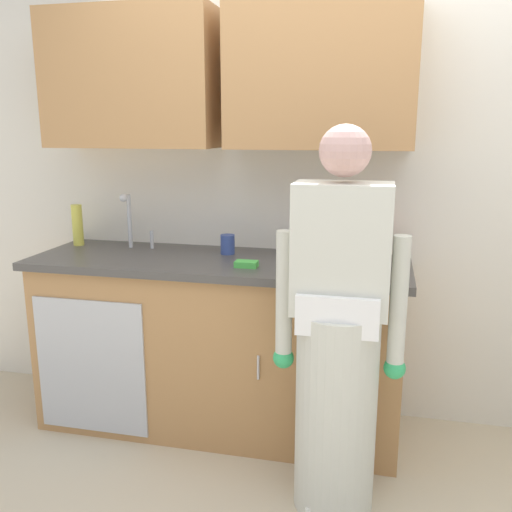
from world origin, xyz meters
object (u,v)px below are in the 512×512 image
Objects in this scene: bottle_water_tall at (383,235)px; sponge at (246,264)px; bottle_water_short at (322,240)px; cup_by_sink at (228,244)px; person_at_sink at (338,355)px; sink at (126,256)px; bottle_soap at (78,225)px.

bottle_water_tall is 0.72m from sponge.
bottle_water_short is 0.51m from cup_by_sink.
bottle_water_tall is 2.47× the size of cup_by_sink.
sponge is (0.17, -0.26, -0.04)m from cup_by_sink.
bottle_water_tall is at bearing 77.30° from person_at_sink.
bottle_water_tall is at bearing 6.19° from sink.
bottle_water_short is at bearing 175.07° from bottle_water_tall.
bottle_water_short reaches higher than sponge.
sink reaches higher than sponge.
bottle_soap is at bearing -178.38° from bottle_water_short.
cup_by_sink reaches higher than sponge.
person_at_sink is 6.88× the size of bottle_soap.
bottle_soap is at bearing 165.27° from sponge.
person_at_sink is at bearing -39.47° from sponge.
bottle_water_short is 1.61× the size of sponge.
sponge is at bearing -56.85° from cup_by_sink.
sponge is (-0.49, 0.40, 0.26)m from person_at_sink.
person_at_sink reaches higher than sink.
person_at_sink is 9.14× the size of bottle_water_short.
bottle_soap is 1.41m from bottle_water_short.
sink is 1.93× the size of bottle_water_tall.
bottle_soap is 0.91× the size of bottle_water_tall.
person_at_sink reaches higher than bottle_soap.
bottle_water_short is at bearing 1.62° from bottle_soap.
bottle_water_tall is at bearing 2.76° from cup_by_sink.
person_at_sink is 6.26× the size of bottle_water_tall.
bottle_water_tall is at bearing 0.44° from bottle_soap.
cup_by_sink is (0.90, -0.03, -0.07)m from bottle_soap.
bottle_water_short is at bearing 7.46° from cup_by_sink.
bottle_water_tall is (0.16, 0.69, 0.38)m from person_at_sink.
sink is 0.56m from cup_by_sink.
person_at_sink is at bearing -102.70° from bottle_water_tall.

